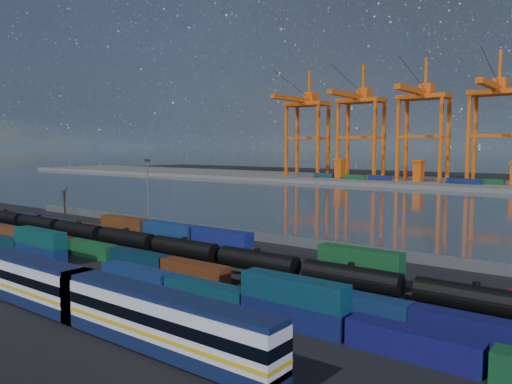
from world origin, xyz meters
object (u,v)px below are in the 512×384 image
Objects in this scene: bare_tree at (64,201)px; passenger_train at (20,278)px; tanker_string at (154,244)px; gantry_cranes at (458,105)px.

passenger_train is at bearing -35.26° from bare_tree.
tanker_string is 64.72m from bare_tree.
tanker_string is at bearing -18.25° from bare_tree.
passenger_train is at bearing -87.39° from gantry_cranes.
bare_tree is at bearing 144.74° from passenger_train.
gantry_cranes is (-10.31, 226.07, 37.06)m from passenger_train.
passenger_train is 0.40× the size of gantry_cranes.
gantry_cranes reaches higher than passenger_train.
passenger_train is 0.65× the size of tanker_string.
bare_tree is 190.45m from gantry_cranes.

